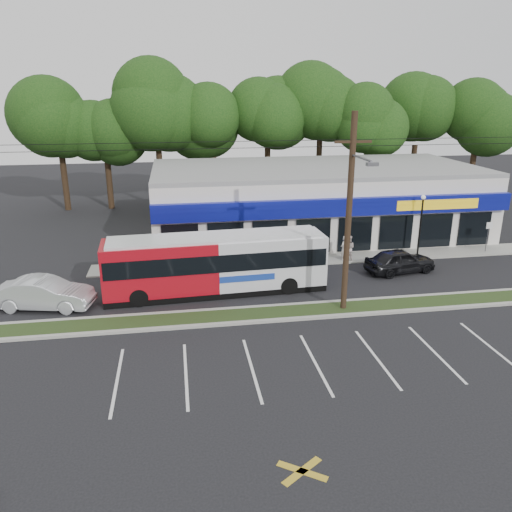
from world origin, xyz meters
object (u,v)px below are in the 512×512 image
(sign_post, at_px, (488,232))
(pedestrian_b, at_px, (348,248))
(metrobus, at_px, (216,263))
(car_silver, at_px, (44,294))
(pedestrian_a, at_px, (344,248))
(lamp_post, at_px, (421,218))
(car_dark, at_px, (400,261))
(utility_pole, at_px, (346,209))

(sign_post, height_order, pedestrian_b, sign_post)
(metrobus, relative_size, car_silver, 2.49)
(pedestrian_a, distance_m, pedestrian_b, 0.28)
(lamp_post, distance_m, pedestrian_b, 5.50)
(sign_post, distance_m, pedestrian_a, 10.48)
(car_dark, height_order, pedestrian_b, pedestrian_b)
(lamp_post, relative_size, pedestrian_a, 2.43)
(utility_pole, relative_size, pedestrian_a, 28.59)
(car_dark, bearing_deg, pedestrian_a, 35.95)
(sign_post, xyz_separation_m, pedestrian_b, (-10.19, -0.16, -0.66))
(lamp_post, xyz_separation_m, car_dark, (-2.69, -2.97, -1.91))
(metrobus, xyz_separation_m, car_silver, (-9.07, -0.80, -0.93))
(sign_post, height_order, metrobus, metrobus)
(car_dark, bearing_deg, pedestrian_b, 33.91)
(utility_pole, height_order, lamp_post, utility_pole)
(pedestrian_a, xyz_separation_m, pedestrian_b, (0.27, -0.08, 0.02))
(metrobus, relative_size, car_dark, 2.78)
(car_dark, xyz_separation_m, pedestrian_b, (-2.50, 2.58, 0.14))
(sign_post, distance_m, car_silver, 28.80)
(car_dark, bearing_deg, utility_pole, 121.76)
(car_dark, xyz_separation_m, pedestrian_a, (-2.77, 2.67, 0.11))
(metrobus, height_order, pedestrian_a, metrobus)
(car_dark, bearing_deg, car_silver, 85.78)
(lamp_post, bearing_deg, car_dark, -132.23)
(sign_post, height_order, pedestrian_a, sign_post)
(sign_post, bearing_deg, pedestrian_b, -179.11)
(utility_pole, distance_m, pedestrian_b, 9.24)
(lamp_post, bearing_deg, car_silver, -167.70)
(sign_post, xyz_separation_m, pedestrian_a, (-10.46, -0.07, -0.68))
(utility_pole, relative_size, lamp_post, 11.76)
(car_silver, height_order, pedestrian_b, pedestrian_b)
(car_dark, relative_size, pedestrian_b, 2.49)
(lamp_post, xyz_separation_m, pedestrian_b, (-5.19, -0.38, -1.77))
(car_silver, distance_m, pedestrian_b, 18.79)
(utility_pole, height_order, car_silver, utility_pole)
(lamp_post, xyz_separation_m, metrobus, (-14.30, -4.30, -0.92))
(car_dark, xyz_separation_m, car_silver, (-20.68, -2.13, 0.06))
(lamp_post, bearing_deg, sign_post, -2.58)
(lamp_post, distance_m, metrobus, 14.97)
(utility_pole, distance_m, lamp_post, 11.67)
(pedestrian_b, bearing_deg, car_dark, 157.92)
(sign_post, height_order, car_silver, sign_post)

